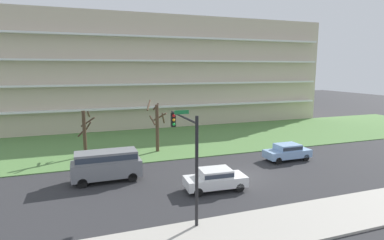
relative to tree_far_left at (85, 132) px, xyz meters
The scene contains 10 objects.
ground 16.01m from the tree_far_left, 39.52° to the right, with size 160.00×160.00×0.00m, color #2D2D30.
sidewalk_curb_near 21.93m from the tree_far_left, 55.96° to the right, with size 80.00×4.00×0.15m, color #ADA89E.
grass_lawn_strip 13.05m from the tree_far_left, 17.86° to the left, with size 80.00×16.00×0.08m, color #547F42.
apartment_building 22.82m from the tree_far_left, 56.53° to the left, with size 50.92×14.00×16.13m.
tree_far_left is the anchor object (origin of this frame).
tree_left 7.09m from the tree_far_left, ahead, with size 2.26×2.05×5.42m.
sedan_blue_near_left 19.58m from the tree_far_left, 22.81° to the right, with size 4.41×1.83×1.57m.
sedan_white_center_left 14.90m from the tree_far_left, 54.56° to the right, with size 4.49×2.04×1.57m.
van_gray_center_right 7.78m from the tree_far_left, 79.34° to the right, with size 5.22×2.06×2.36m.
traffic_signal_mast 16.12m from the tree_far_left, 70.07° to the right, with size 0.90×4.81×6.20m.
Camera 1 is at (-12.24, -21.42, 8.61)m, focal length 29.11 mm.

